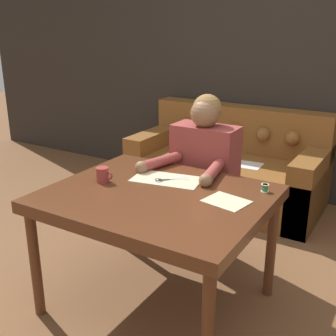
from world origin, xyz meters
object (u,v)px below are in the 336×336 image
couch (228,169)px  scissors (166,180)px  mug (103,175)px  person (204,178)px  thread_spool (265,188)px  dining_table (157,205)px

couch → scissors: couch is taller
mug → person: bearing=63.9°
thread_spool → mug: bearing=-158.3°
person → thread_spool: (0.54, -0.33, 0.15)m
couch → scissors: bearing=-81.4°
dining_table → scissors: scissors is taller
scissors → mug: size_ratio=1.60×
dining_table → mug: (-0.37, -0.02, 0.12)m
person → thread_spool: 0.65m
person → thread_spool: person is taller
person → scissors: 0.48m
couch → thread_spool: 1.64m
couch → scissors: (0.23, -1.50, 0.42)m
couch → mug: bearing=-92.6°
mug → thread_spool: mug is taller
dining_table → thread_spool: (0.51, 0.33, 0.09)m
dining_table → person: bearing=93.1°
person → mug: size_ratio=10.44×
dining_table → mug: 0.39m
scissors → thread_spool: (0.57, 0.14, 0.02)m
thread_spool → person: bearing=148.8°
dining_table → mug: bearing=-176.9°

